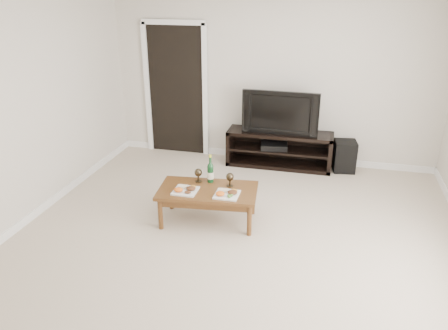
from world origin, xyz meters
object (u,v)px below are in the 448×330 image
at_px(media_console, 279,149).
at_px(television, 281,111).
at_px(subwoofer, 345,156).
at_px(coffee_table, 208,205).

distance_m(media_console, television, 0.60).
relative_size(media_console, subwoofer, 3.40).
height_order(television, coffee_table, television).
bearing_deg(media_console, subwoofer, 2.74).
bearing_deg(coffee_table, subwoofer, 51.09).
relative_size(media_console, television, 1.41).
height_order(television, subwoofer, television).
distance_m(television, subwoofer, 1.17).
xyz_separation_m(television, subwoofer, (0.98, 0.05, -0.64)).
distance_m(subwoofer, coffee_table, 2.51).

